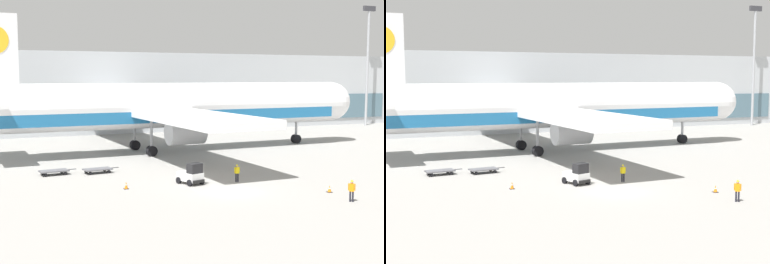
{
  "view_description": "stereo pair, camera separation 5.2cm",
  "coord_description": "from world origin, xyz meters",
  "views": [
    {
      "loc": [
        -20.51,
        -40.12,
        9.82
      ],
      "look_at": [
        1.35,
        11.46,
        4.0
      ],
      "focal_mm": 50.0,
      "sensor_mm": 36.0,
      "label": 1
    },
    {
      "loc": [
        -20.46,
        -40.14,
        9.82
      ],
      "look_at": [
        1.35,
        11.46,
        4.0
      ],
      "focal_mm": 50.0,
      "sensor_mm": 36.0,
      "label": 2
    }
  ],
  "objects": [
    {
      "name": "baggage_dolly_second",
      "position": [
        -8.39,
        13.16,
        0.39
      ],
      "size": [
        3.77,
        1.83,
        0.48
      ],
      "rotation": [
        0.0,
        0.0,
        0.12
      ],
      "color": "#56565B",
      "rests_on": "ground_plane"
    },
    {
      "name": "ground_crew_far",
      "position": [
        2.62,
        3.64,
        0.96
      ],
      "size": [
        0.57,
        0.22,
        1.65
      ],
      "rotation": [
        0.0,
        0.0,
        3.15
      ],
      "color": "black",
      "rests_on": "ground_plane"
    },
    {
      "name": "traffic_cone_far",
      "position": [
        -7.85,
        4.56,
        0.32
      ],
      "size": [
        0.4,
        0.4,
        0.65
      ],
      "color": "black",
      "rests_on": "ground_plane"
    },
    {
      "name": "baggage_tug_mid",
      "position": [
        -1.76,
        4.27,
        0.88
      ],
      "size": [
        2.2,
        2.74,
        2.0
      ],
      "rotation": [
        0.0,
        0.0,
        -1.28
      ],
      "color": "silver",
      "rests_on": "ground_plane"
    },
    {
      "name": "traffic_cone_near",
      "position": [
        7.74,
        -3.51,
        0.29
      ],
      "size": [
        0.4,
        0.4,
        0.6
      ],
      "color": "black",
      "rests_on": "ground_plane"
    },
    {
      "name": "baggage_dolly_lead",
      "position": [
        -12.65,
        13.88,
        0.39
      ],
      "size": [
        3.77,
        1.83,
        0.48
      ],
      "rotation": [
        0.0,
        0.0,
        0.12
      ],
      "color": "#56565B",
      "rests_on": "ground_plane"
    },
    {
      "name": "ground_crew_near",
      "position": [
        7.17,
        -7.01,
        1.02
      ],
      "size": [
        0.44,
        0.42,
        1.74
      ],
      "rotation": [
        0.0,
        0.0,
        2.37
      ],
      "color": "black",
      "rests_on": "ground_plane"
    },
    {
      "name": "light_mast",
      "position": [
        54.12,
        45.57,
        13.74
      ],
      "size": [
        2.8,
        0.5,
        23.78
      ],
      "color": "#9EA0A5",
      "rests_on": "ground_plane"
    },
    {
      "name": "airplane_main",
      "position": [
        3.7,
        25.43,
        5.84
      ],
      "size": [
        58.09,
        48.22,
        17.0
      ],
      "rotation": [
        0.0,
        0.0,
        0.03
      ],
      "color": "white",
      "rests_on": "ground_plane"
    },
    {
      "name": "terminal_building",
      "position": [
        16.9,
        57.67,
        6.99
      ],
      "size": [
        90.0,
        18.2,
        14.0
      ],
      "color": "#B2B7BC",
      "rests_on": "ground_plane"
    },
    {
      "name": "ground_plane",
      "position": [
        0.0,
        0.0,
        0.0
      ],
      "size": [
        400.0,
        400.0,
        0.0
      ],
      "primitive_type": "plane",
      "color": "gray"
    }
  ]
}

